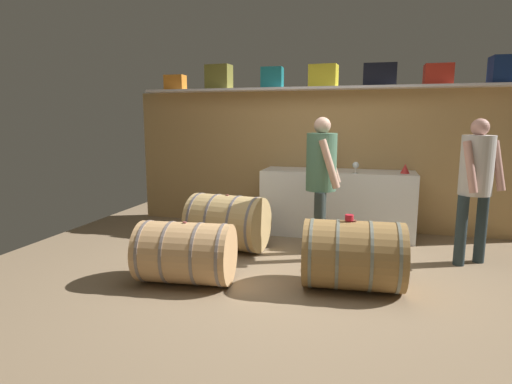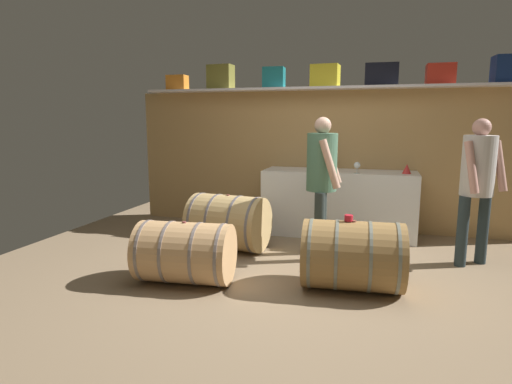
% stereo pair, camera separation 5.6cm
% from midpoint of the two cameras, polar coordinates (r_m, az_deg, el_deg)
% --- Properties ---
extents(ground_plane, '(6.68, 7.70, 0.02)m').
position_cam_midpoint_polar(ground_plane, '(4.59, 6.47, -9.79)').
color(ground_plane, '#897256').
extents(back_wall_panel, '(5.48, 0.10, 1.91)m').
position_cam_midpoint_polar(back_wall_panel, '(6.03, 9.36, 4.22)').
color(back_wall_panel, tan).
rests_on(back_wall_panel, ground).
extents(high_shelf_board, '(5.04, 0.40, 0.03)m').
position_cam_midpoint_polar(high_shelf_board, '(5.87, 9.45, 13.57)').
color(high_shelf_board, white).
rests_on(high_shelf_board, back_wall_panel).
extents(toolcase_orange, '(0.29, 0.21, 0.21)m').
position_cam_midpoint_polar(toolcase_orange, '(6.49, -10.27, 14.24)').
color(toolcase_orange, orange).
rests_on(toolcase_orange, high_shelf_board).
extents(toolcase_olive, '(0.36, 0.24, 0.34)m').
position_cam_midpoint_polar(toolcase_olive, '(6.23, -4.51, 15.13)').
color(toolcase_olive, olive).
rests_on(toolcase_olive, high_shelf_board).
extents(toolcase_teal, '(0.30, 0.23, 0.28)m').
position_cam_midpoint_polar(toolcase_teal, '(6.00, 2.70, 15.08)').
color(toolcase_teal, '#19737A').
rests_on(toolcase_teal, high_shelf_board).
extents(toolcase_yellow, '(0.38, 0.29, 0.29)m').
position_cam_midpoint_polar(toolcase_yellow, '(5.88, 9.55, 15.12)').
color(toolcase_yellow, yellow).
rests_on(toolcase_yellow, high_shelf_board).
extents(toolcase_black, '(0.41, 0.22, 0.28)m').
position_cam_midpoint_polar(toolcase_black, '(5.84, 16.77, 14.86)').
color(toolcase_black, black).
rests_on(toolcase_black, high_shelf_board).
extents(toolcase_red, '(0.33, 0.25, 0.25)m').
position_cam_midpoint_polar(toolcase_red, '(5.88, 23.79, 14.27)').
color(toolcase_red, red).
rests_on(toolcase_red, high_shelf_board).
extents(toolcase_navy, '(0.32, 0.28, 0.32)m').
position_cam_midpoint_polar(toolcase_navy, '(6.01, 30.90, 13.96)').
color(toolcase_navy, navy).
rests_on(toolcase_navy, high_shelf_board).
extents(work_cabinet, '(1.96, 0.62, 0.86)m').
position_cam_midpoint_polar(work_cabinet, '(5.71, 11.28, -1.47)').
color(work_cabinet, white).
rests_on(work_cabinet, ground).
extents(wine_bottle_amber, '(0.07, 0.07, 0.28)m').
position_cam_midpoint_polar(wine_bottle_amber, '(5.72, 10.66, 4.17)').
color(wine_bottle_amber, brown).
rests_on(wine_bottle_amber, work_cabinet).
extents(wine_glass, '(0.08, 0.08, 0.14)m').
position_cam_midpoint_polar(wine_glass, '(5.42, 13.72, 3.46)').
color(wine_glass, white).
rests_on(wine_glass, work_cabinet).
extents(red_funnel, '(0.11, 0.11, 0.12)m').
position_cam_midpoint_polar(red_funnel, '(5.57, 19.88, 2.94)').
color(red_funnel, red).
rests_on(red_funnel, work_cabinet).
extents(wine_barrel_near, '(0.93, 0.69, 0.64)m').
position_cam_midpoint_polar(wine_barrel_near, '(3.94, 13.25, -8.30)').
color(wine_barrel_near, olive).
rests_on(wine_barrel_near, ground).
extents(wine_barrel_far, '(0.94, 0.74, 0.65)m').
position_cam_midpoint_polar(wine_barrel_far, '(5.02, -3.42, -4.05)').
color(wine_barrel_far, tan).
rests_on(wine_barrel_far, ground).
extents(wine_barrel_flank, '(0.92, 0.65, 0.59)m').
position_cam_midpoint_polar(wine_barrel_flank, '(4.05, -9.12, -8.03)').
color(wine_barrel_flank, tan).
rests_on(wine_barrel_flank, ground).
extents(tasting_cup, '(0.08, 0.08, 0.05)m').
position_cam_midpoint_polar(tasting_cup, '(3.85, 12.75, -3.42)').
color(tasting_cup, red).
rests_on(tasting_cup, wine_barrel_near).
extents(winemaker_pouring, '(0.39, 0.46, 1.54)m').
position_cam_midpoint_polar(winemaker_pouring, '(4.67, 9.23, 2.59)').
color(winemaker_pouring, '#2B3533').
rests_on(winemaker_pouring, ground).
extents(visitor_tasting, '(0.49, 0.45, 1.53)m').
position_cam_midpoint_polar(visitor_tasting, '(4.91, 27.94, 1.82)').
color(visitor_tasting, '#263338').
rests_on(visitor_tasting, ground).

